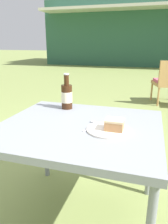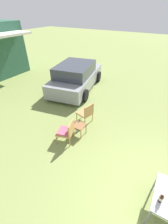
# 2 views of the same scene
# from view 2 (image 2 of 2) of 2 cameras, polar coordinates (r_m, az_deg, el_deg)

# --- Properties ---
(ground_plane) EXTENTS (60.00, 60.00, 0.00)m
(ground_plane) POSITION_cam_2_polar(r_m,az_deg,el_deg) (4.58, 28.80, -30.98)
(ground_plane) COLOR olive
(parked_car) EXTENTS (4.49, 2.70, 1.45)m
(parked_car) POSITION_cam_2_polar(r_m,az_deg,el_deg) (8.66, -2.97, 13.27)
(parked_car) COLOR gray
(parked_car) RESTS_ON ground_plane
(wicker_chair_cushioned) EXTENTS (0.63, 0.64, 0.85)m
(wicker_chair_cushioned) POSITION_cam_2_polar(r_m,az_deg,el_deg) (5.15, -6.61, -7.12)
(wicker_chair_cushioned) COLOR #B2844C
(wicker_chair_cushioned) RESTS_ON ground_plane
(wicker_chair_plain) EXTENTS (0.61, 0.62, 0.85)m
(wicker_chair_plain) POSITION_cam_2_polar(r_m,az_deg,el_deg) (5.97, 0.85, -0.08)
(wicker_chair_plain) COLOR #B2844C
(wicker_chair_plain) RESTS_ON ground_plane
(garden_side_table) EXTENTS (0.42, 0.41, 0.44)m
(garden_side_table) POSITION_cam_2_polar(r_m,az_deg,el_deg) (5.43, -1.81, -5.50)
(garden_side_table) COLOR brown
(garden_side_table) RESTS_ON ground_plane
(cola_bottle_near) EXTENTS (0.08, 0.08, 0.26)m
(cola_bottle_near) POSITION_cam_2_polar(r_m,az_deg,el_deg) (3.77, 27.30, -27.19)
(cola_bottle_near) COLOR #381E0F
(cola_bottle_near) RESTS_ON patio_table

